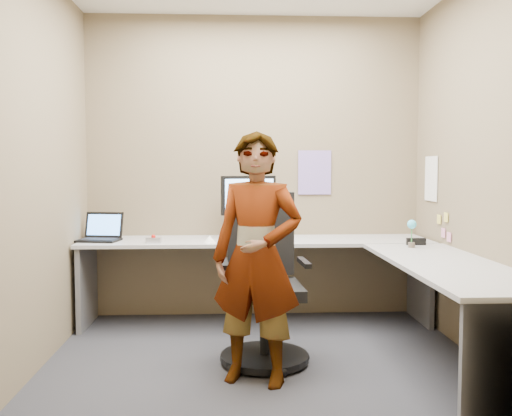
{
  "coord_description": "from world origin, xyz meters",
  "views": [
    {
      "loc": [
        -0.24,
        -3.87,
        1.34
      ],
      "look_at": [
        -0.04,
        0.25,
        1.05
      ],
      "focal_mm": 40.0,
      "sensor_mm": 36.0,
      "label": 1
    }
  ],
  "objects": [
    {
      "name": "person",
      "position": [
        -0.06,
        -0.38,
        0.78
      ],
      "size": [
        0.66,
        0.55,
        1.56
      ],
      "primitive_type": "imported",
      "rotation": [
        0.0,
        0.0,
        -0.35
      ],
      "color": "#999399",
      "rests_on": "ground"
    },
    {
      "name": "monitor",
      "position": [
        -0.06,
        1.08,
        1.08
      ],
      "size": [
        0.48,
        0.24,
        0.48
      ],
      "rotation": [
        0.0,
        0.0,
        0.37
      ],
      "color": "black",
      "rests_on": "paper_ream"
    },
    {
      "name": "sticky_note_d",
      "position": [
        1.49,
        0.7,
        0.92
      ],
      "size": [
        0.01,
        0.07,
        0.07
      ],
      "primitive_type": "cube",
      "color": "#F2E059",
      "rests_on": "wall_right"
    },
    {
      "name": "desk",
      "position": [
        0.44,
        0.39,
        0.59
      ],
      "size": [
        2.98,
        2.58,
        0.73
      ],
      "color": "#A8A8A8",
      "rests_on": "ground"
    },
    {
      "name": "calendar_white",
      "position": [
        1.49,
        0.9,
        1.25
      ],
      "size": [
        0.01,
        0.28,
        0.38
      ],
      "primitive_type": "cube",
      "color": "white",
      "rests_on": "wall_right"
    },
    {
      "name": "sticky_note_c",
      "position": [
        1.49,
        0.48,
        0.8
      ],
      "size": [
        0.01,
        0.07,
        0.07
      ],
      "primitive_type": "cube",
      "color": "pink",
      "rests_on": "wall_right"
    },
    {
      "name": "paper_ream",
      "position": [
        -0.06,
        1.06,
        0.76
      ],
      "size": [
        0.38,
        0.33,
        0.06
      ],
      "primitive_type": "cube",
      "rotation": [
        0.0,
        0.0,
        0.37
      ],
      "color": "red",
      "rests_on": "desk"
    },
    {
      "name": "trackball_mouse",
      "position": [
        -0.85,
        0.78,
        0.76
      ],
      "size": [
        0.12,
        0.08,
        0.07
      ],
      "color": "#B7B7BC",
      "rests_on": "desk"
    },
    {
      "name": "origami",
      "position": [
        -0.39,
        0.77,
        0.76
      ],
      "size": [
        0.1,
        0.1,
        0.06
      ],
      "primitive_type": "cone",
      "color": "white",
      "rests_on": "desk"
    },
    {
      "name": "sticky_note_b",
      "position": [
        1.49,
        0.6,
        0.82
      ],
      "size": [
        0.01,
        0.07,
        0.07
      ],
      "primitive_type": "cube",
      "color": "pink",
      "rests_on": "wall_right"
    },
    {
      "name": "ground",
      "position": [
        0.0,
        0.0,
        0.0
      ],
      "size": [
        3.0,
        3.0,
        0.0
      ],
      "primitive_type": "plane",
      "color": "#25252A",
      "rests_on": "ground"
    },
    {
      "name": "wall_right",
      "position": [
        1.5,
        0.0,
        1.35
      ],
      "size": [
        0.0,
        2.7,
        2.7
      ],
      "primitive_type": "plane",
      "rotation": [
        1.57,
        0.0,
        -1.57
      ],
      "color": "brown",
      "rests_on": "ground"
    },
    {
      "name": "stapler",
      "position": [
        1.25,
        0.55,
        0.76
      ],
      "size": [
        0.15,
        0.05,
        0.05
      ],
      "primitive_type": "cube",
      "rotation": [
        0.0,
        0.0,
        -0.07
      ],
      "color": "black",
      "rests_on": "desk"
    },
    {
      "name": "flower",
      "position": [
        1.17,
        0.4,
        0.87
      ],
      "size": [
        0.07,
        0.07,
        0.22
      ],
      "color": "brown",
      "rests_on": "desk"
    },
    {
      "name": "sticky_note_a",
      "position": [
        1.49,
        0.55,
        0.95
      ],
      "size": [
        0.01,
        0.07,
        0.07
      ],
      "primitive_type": "cube",
      "color": "#F2E059",
      "rests_on": "wall_right"
    },
    {
      "name": "wall_left",
      "position": [
        -1.5,
        0.0,
        1.35
      ],
      "size": [
        0.0,
        2.7,
        2.7
      ],
      "primitive_type": "plane",
      "rotation": [
        1.57,
        0.0,
        1.57
      ],
      "color": "brown",
      "rests_on": "ground"
    },
    {
      "name": "office_chair",
      "position": [
        0.0,
        0.02,
        0.47
      ],
      "size": [
        0.61,
        0.61,
        1.15
      ],
      "rotation": [
        0.0,
        0.0,
        0.05
      ],
      "color": "black",
      "rests_on": "ground"
    },
    {
      "name": "calendar_purple",
      "position": [
        0.55,
        1.29,
        1.3
      ],
      "size": [
        0.3,
        0.01,
        0.4
      ],
      "primitive_type": "cube",
      "color": "#846BB7",
      "rests_on": "wall_back"
    },
    {
      "name": "wall_back",
      "position": [
        0.0,
        1.3,
        1.35
      ],
      "size": [
        3.0,
        0.0,
        3.0
      ],
      "primitive_type": "plane",
      "rotation": [
        1.57,
        0.0,
        0.0
      ],
      "color": "brown",
      "rests_on": "ground"
    },
    {
      "name": "laptop",
      "position": [
        -1.31,
        0.96,
        0.79
      ],
      "size": [
        0.37,
        0.33,
        0.23
      ],
      "rotation": [
        0.0,
        0.0,
        -0.18
      ],
      "color": "black",
      "rests_on": "desk"
    }
  ]
}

